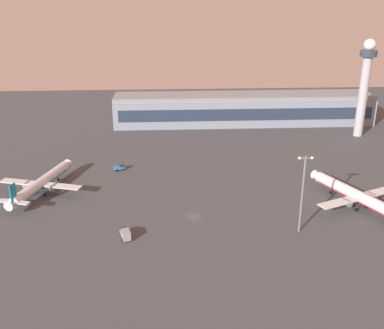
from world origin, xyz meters
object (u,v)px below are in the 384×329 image
baggage_tractor (120,167)px  apron_light_central (303,189)px  airplane_near_gate (358,196)px  control_tower (365,82)px  airplane_taxiway_distant (41,183)px  catering_truck (125,234)px

baggage_tractor → apron_light_central: (59.17, -53.85, 12.78)m
airplane_near_gate → baggage_tractor: bearing=131.3°
control_tower → airplane_near_gate: size_ratio=1.19×
apron_light_central → baggage_tractor: bearing=137.7°
control_tower → airplane_near_gate: (-33.32, -80.51, -23.17)m
airplane_taxiway_distant → apron_light_central: (85.12, -32.72, 10.07)m
airplane_near_gate → apron_light_central: apron_light_central is taller
control_tower → catering_truck: size_ratio=7.86×
airplane_near_gate → catering_truck: airplane_near_gate is taller
baggage_tractor → catering_truck: size_ratio=0.75×
control_tower → catering_truck: bearing=-138.5°
catering_truck → airplane_near_gate: bearing=-4.1°
catering_truck → airplane_taxiway_distant: bearing=117.6°
baggage_tractor → apron_light_central: size_ratio=0.19×
airplane_taxiway_distant → catering_truck: bearing=-29.7°
catering_truck → apron_light_central: apron_light_central is taller
airplane_near_gate → catering_truck: size_ratio=6.59×
control_tower → catering_truck: control_tower is taller
airplane_near_gate → airplane_taxiway_distant: size_ratio=1.02×
catering_truck → apron_light_central: (52.29, 1.44, 12.38)m
apron_light_central → airplane_taxiway_distant: bearing=159.0°
control_tower → apron_light_central: (-57.31, -95.50, -13.31)m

